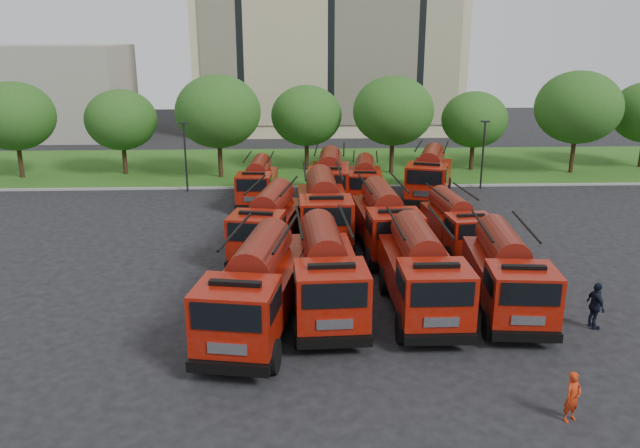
# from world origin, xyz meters

# --- Properties ---
(ground) EXTENTS (140.00, 140.00, 0.00)m
(ground) POSITION_xyz_m (0.00, 0.00, 0.00)
(ground) COLOR black
(ground) RESTS_ON ground
(lawn) EXTENTS (70.00, 16.00, 0.12)m
(lawn) POSITION_xyz_m (0.00, 26.00, 0.06)
(lawn) COLOR #215516
(lawn) RESTS_ON ground
(curb) EXTENTS (70.00, 0.30, 0.14)m
(curb) POSITION_xyz_m (0.00, 17.90, 0.07)
(curb) COLOR gray
(curb) RESTS_ON ground
(apartment_building) EXTENTS (30.00, 14.18, 25.00)m
(apartment_building) POSITION_xyz_m (2.00, 47.94, 12.50)
(apartment_building) COLOR beige
(apartment_building) RESTS_ON ground
(side_building) EXTENTS (18.00, 12.00, 10.00)m
(side_building) POSITION_xyz_m (-30.00, 44.00, 5.00)
(side_building) COLOR gray
(side_building) RESTS_ON ground
(tree_0) EXTENTS (6.30, 6.30, 7.70)m
(tree_0) POSITION_xyz_m (-24.00, 22.00, 5.02)
(tree_0) COLOR #382314
(tree_0) RESTS_ON ground
(tree_1) EXTENTS (5.71, 5.71, 6.98)m
(tree_1) POSITION_xyz_m (-16.00, 23.00, 4.55)
(tree_1) COLOR #382314
(tree_1) RESTS_ON ground
(tree_2) EXTENTS (6.72, 6.72, 8.22)m
(tree_2) POSITION_xyz_m (-8.00, 21.50, 5.35)
(tree_2) COLOR #382314
(tree_2) RESTS_ON ground
(tree_3) EXTENTS (5.88, 5.88, 7.19)m
(tree_3) POSITION_xyz_m (-1.00, 24.00, 4.68)
(tree_3) COLOR #382314
(tree_3) RESTS_ON ground
(tree_4) EXTENTS (6.55, 6.55, 8.01)m
(tree_4) POSITION_xyz_m (6.00, 22.50, 5.22)
(tree_4) COLOR #382314
(tree_4) RESTS_ON ground
(tree_5) EXTENTS (5.46, 5.46, 6.68)m
(tree_5) POSITION_xyz_m (13.00, 23.50, 4.35)
(tree_5) COLOR #382314
(tree_5) RESTS_ON ground
(tree_6) EXTENTS (6.89, 6.89, 8.42)m
(tree_6) POSITION_xyz_m (21.00, 22.00, 5.49)
(tree_6) COLOR #382314
(tree_6) RESTS_ON ground
(lamp_post_0) EXTENTS (0.60, 0.25, 5.11)m
(lamp_post_0) POSITION_xyz_m (-10.00, 17.20, 2.90)
(lamp_post_0) COLOR black
(lamp_post_0) RESTS_ON ground
(lamp_post_1) EXTENTS (0.60, 0.25, 5.11)m
(lamp_post_1) POSITION_xyz_m (12.00, 17.20, 2.90)
(lamp_post_1) COLOR black
(lamp_post_1) RESTS_ON ground
(fire_truck_0) EXTENTS (4.09, 8.37, 3.65)m
(fire_truck_0) POSITION_xyz_m (-3.60, -5.90, 1.84)
(fire_truck_0) COLOR black
(fire_truck_0) RESTS_ON ground
(fire_truck_1) EXTENTS (3.16, 7.96, 3.57)m
(fire_truck_1) POSITION_xyz_m (-0.81, -4.23, 1.80)
(fire_truck_1) COLOR black
(fire_truck_1) RESTS_ON ground
(fire_truck_2) EXTENTS (2.84, 7.69, 3.50)m
(fire_truck_2) POSITION_xyz_m (3.19, -4.23, 1.76)
(fire_truck_2) COLOR black
(fire_truck_2) RESTS_ON ground
(fire_truck_3) EXTENTS (3.22, 7.51, 3.32)m
(fire_truck_3) POSITION_xyz_m (6.74, -4.29, 1.67)
(fire_truck_3) COLOR black
(fire_truck_3) RESTS_ON ground
(fire_truck_4) EXTENTS (3.89, 7.75, 3.37)m
(fire_truck_4) POSITION_xyz_m (-3.45, 3.31, 1.70)
(fire_truck_4) COLOR black
(fire_truck_4) RESTS_ON ground
(fire_truck_5) EXTENTS (3.02, 8.01, 3.63)m
(fire_truck_5) POSITION_xyz_m (-0.44, 5.52, 1.83)
(fire_truck_5) COLOR black
(fire_truck_5) RESTS_ON ground
(fire_truck_6) EXTENTS (3.04, 7.64, 3.43)m
(fire_truck_6) POSITION_xyz_m (2.75, 3.32, 1.72)
(fire_truck_6) COLOR black
(fire_truck_6) RESTS_ON ground
(fire_truck_7) EXTENTS (2.78, 6.54, 2.90)m
(fire_truck_7) POSITION_xyz_m (6.60, 3.61, 1.46)
(fire_truck_7) COLOR black
(fire_truck_7) RESTS_ON ground
(fire_truck_8) EXTENTS (2.72, 6.65, 2.97)m
(fire_truck_8) POSITION_xyz_m (-4.56, 13.61, 1.49)
(fire_truck_8) COLOR black
(fire_truck_8) RESTS_ON ground
(fire_truck_9) EXTENTS (3.31, 7.83, 3.48)m
(fire_truck_9) POSITION_xyz_m (0.33, 13.29, 1.75)
(fire_truck_9) COLOR black
(fire_truck_9) RESTS_ON ground
(fire_truck_10) EXTENTS (2.92, 6.65, 2.93)m
(fire_truck_10) POSITION_xyz_m (2.82, 13.78, 1.48)
(fire_truck_10) COLOR black
(fire_truck_10) RESTS_ON ground
(fire_truck_11) EXTENTS (4.74, 8.08, 3.49)m
(fire_truck_11) POSITION_xyz_m (7.40, 14.23, 1.75)
(fire_truck_11) COLOR black
(fire_truck_11) RESTS_ON ground
(firefighter_0) EXTENTS (0.72, 0.65, 1.62)m
(firefighter_0) POSITION_xyz_m (6.24, -12.13, 0.00)
(firefighter_0) COLOR #AD2A0D
(firefighter_0) RESTS_ON ground
(firefighter_1) EXTENTS (0.91, 0.58, 1.74)m
(firefighter_1) POSITION_xyz_m (4.13, -7.28, 0.00)
(firefighter_1) COLOR #AD2A0D
(firefighter_1) RESTS_ON ground
(firefighter_2) EXTENTS (0.74, 1.18, 1.92)m
(firefighter_2) POSITION_xyz_m (9.78, -6.09, 0.00)
(firefighter_2) COLOR black
(firefighter_2) RESTS_ON ground
(firefighter_3) EXTENTS (1.33, 1.14, 1.84)m
(firefighter_3) POSITION_xyz_m (5.76, -3.47, 0.00)
(firefighter_3) COLOR black
(firefighter_3) RESTS_ON ground
(firefighter_4) EXTENTS (1.00, 0.98, 1.73)m
(firefighter_4) POSITION_xyz_m (-3.19, 0.87, 0.00)
(firefighter_4) COLOR black
(firefighter_4) RESTS_ON ground
(firefighter_5) EXTENTS (1.53, 1.08, 1.51)m
(firefighter_5) POSITION_xyz_m (9.12, 1.23, 0.00)
(firefighter_5) COLOR #AD2A0D
(firefighter_5) RESTS_ON ground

